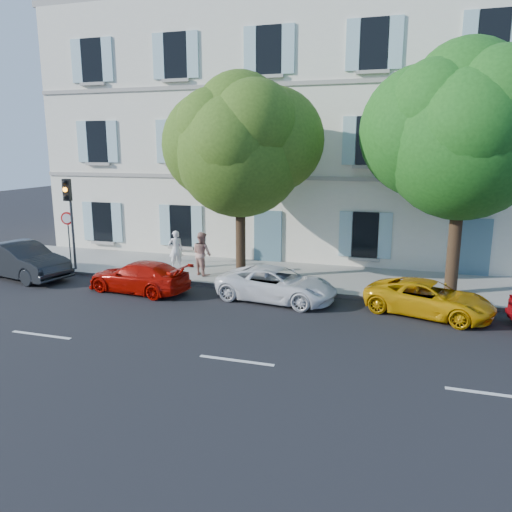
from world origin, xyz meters
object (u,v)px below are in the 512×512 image
(car_dark_sedan, at_px, (21,260))
(car_yellow_supercar, at_px, (429,298))
(traffic_light, at_px, (69,205))
(car_red_coupe, at_px, (139,277))
(pedestrian_a, at_px, (176,249))
(car_white_coupe, at_px, (277,284))
(road_sign, at_px, (68,227))
(pedestrian_b, at_px, (202,254))
(tree_left, at_px, (240,152))
(tree_right, at_px, (463,140))

(car_dark_sedan, xyz_separation_m, car_yellow_supercar, (16.01, 0.05, -0.19))
(traffic_light, bearing_deg, car_red_coupe, -22.45)
(car_yellow_supercar, relative_size, pedestrian_a, 2.42)
(car_white_coupe, bearing_deg, road_sign, 87.83)
(car_red_coupe, bearing_deg, pedestrian_a, -171.73)
(car_red_coupe, bearing_deg, car_yellow_supercar, 99.37)
(traffic_light, bearing_deg, pedestrian_b, 8.12)
(pedestrian_b, bearing_deg, car_white_coupe, -178.87)
(traffic_light, relative_size, pedestrian_a, 2.34)
(tree_left, bearing_deg, traffic_light, -174.47)
(car_white_coupe, bearing_deg, car_yellow_supercar, -83.60)
(car_yellow_supercar, xyz_separation_m, tree_right, (0.81, 2.32, 5.00))
(pedestrian_b, bearing_deg, car_dark_sedan, 46.96)
(tree_left, bearing_deg, road_sign, -177.74)
(tree_right, bearing_deg, car_white_coupe, -159.31)
(car_white_coupe, relative_size, traffic_light, 1.09)
(car_red_coupe, height_order, tree_right, tree_right)
(car_red_coupe, bearing_deg, pedestrian_b, 156.79)
(tree_left, relative_size, tree_right, 0.92)
(car_dark_sedan, distance_m, traffic_light, 3.00)
(car_white_coupe, distance_m, car_yellow_supercar, 5.11)
(car_dark_sedan, height_order, car_red_coupe, car_dark_sedan)
(tree_right, distance_m, pedestrian_a, 12.12)
(car_yellow_supercar, relative_size, tree_left, 0.52)
(car_red_coupe, relative_size, pedestrian_a, 2.42)
(pedestrian_a, bearing_deg, tree_left, 133.61)
(car_dark_sedan, height_order, traffic_light, traffic_light)
(traffic_light, height_order, pedestrian_a, traffic_light)
(car_white_coupe, bearing_deg, car_red_coupe, 102.62)
(car_dark_sedan, bearing_deg, traffic_light, -33.90)
(car_yellow_supercar, height_order, tree_right, tree_right)
(tree_right, relative_size, pedestrian_b, 4.69)
(traffic_light, xyz_separation_m, pedestrian_a, (4.12, 1.55, -1.99))
(car_yellow_supercar, xyz_separation_m, pedestrian_b, (-8.85, 2.14, 0.49))
(car_white_coupe, distance_m, pedestrian_b, 4.29)
(road_sign, bearing_deg, car_red_coupe, -24.68)
(traffic_light, xyz_separation_m, road_sign, (-0.46, 0.41, -1.06))
(car_red_coupe, xyz_separation_m, tree_right, (11.15, 2.72, 4.97))
(pedestrian_a, bearing_deg, car_white_coupe, 120.06)
(car_white_coupe, height_order, pedestrian_a, pedestrian_a)
(tree_right, bearing_deg, car_dark_sedan, -171.99)
(car_dark_sedan, xyz_separation_m, tree_right, (16.82, 2.37, 4.80))
(car_dark_sedan, relative_size, tree_right, 0.54)
(car_red_coupe, xyz_separation_m, pedestrian_b, (1.49, 2.54, 0.46))
(car_red_coupe, distance_m, tree_right, 12.50)
(car_white_coupe, xyz_separation_m, tree_left, (-2.02, 1.96, 4.55))
(car_red_coupe, relative_size, car_white_coupe, 0.95)
(car_yellow_supercar, relative_size, tree_right, 0.48)
(car_dark_sedan, distance_m, pedestrian_b, 7.50)
(tree_right, bearing_deg, pedestrian_b, -178.94)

